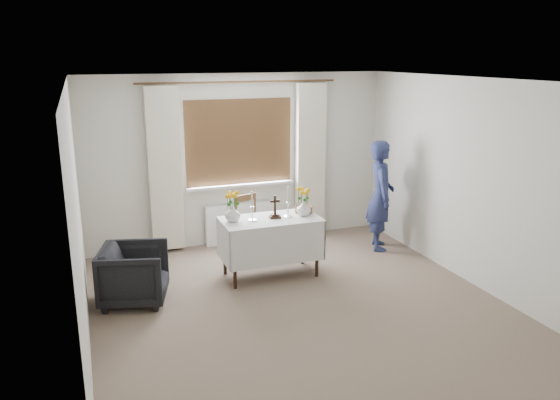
{
  "coord_description": "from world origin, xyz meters",
  "views": [
    {
      "loc": [
        -2.15,
        -5.12,
        2.76
      ],
      "look_at": [
        0.04,
        0.86,
        1.05
      ],
      "focal_mm": 35.0,
      "sensor_mm": 36.0,
      "label": 1
    }
  ],
  "objects_px": {
    "armchair": "(134,274)",
    "flower_vase_right": "(304,208)",
    "altar_table": "(271,247)",
    "wooden_cross": "(275,207)",
    "flower_vase_left": "(233,214)",
    "wooden_chair": "(252,225)",
    "person": "(381,195)"
  },
  "relations": [
    {
      "from": "flower_vase_left",
      "to": "wooden_cross",
      "type": "bearing_deg",
      "value": -3.97
    },
    {
      "from": "wooden_cross",
      "to": "flower_vase_left",
      "type": "distance_m",
      "value": 0.54
    },
    {
      "from": "person",
      "to": "flower_vase_right",
      "type": "relative_size",
      "value": 8.25
    },
    {
      "from": "flower_vase_left",
      "to": "wooden_chair",
      "type": "bearing_deg",
      "value": 58.47
    },
    {
      "from": "armchair",
      "to": "flower_vase_right",
      "type": "height_order",
      "value": "flower_vase_right"
    },
    {
      "from": "armchair",
      "to": "flower_vase_left",
      "type": "relative_size",
      "value": 3.64
    },
    {
      "from": "person",
      "to": "altar_table",
      "type": "bearing_deg",
      "value": 124.61
    },
    {
      "from": "wooden_chair",
      "to": "wooden_cross",
      "type": "height_order",
      "value": "wooden_cross"
    },
    {
      "from": "wooden_cross",
      "to": "armchair",
      "type": "bearing_deg",
      "value": -168.22
    },
    {
      "from": "altar_table",
      "to": "armchair",
      "type": "relative_size",
      "value": 1.69
    },
    {
      "from": "person",
      "to": "flower_vase_right",
      "type": "height_order",
      "value": "person"
    },
    {
      "from": "altar_table",
      "to": "wooden_chair",
      "type": "xyz_separation_m",
      "value": [
        0.03,
        0.86,
        0.04
      ]
    },
    {
      "from": "altar_table",
      "to": "flower_vase_left",
      "type": "bearing_deg",
      "value": 174.7
    },
    {
      "from": "altar_table",
      "to": "flower_vase_right",
      "type": "height_order",
      "value": "flower_vase_right"
    },
    {
      "from": "wooden_cross",
      "to": "flower_vase_left",
      "type": "height_order",
      "value": "wooden_cross"
    },
    {
      "from": "wooden_chair",
      "to": "flower_vase_left",
      "type": "relative_size",
      "value": 4.15
    },
    {
      "from": "wooden_chair",
      "to": "flower_vase_right",
      "type": "relative_size",
      "value": 4.34
    },
    {
      "from": "flower_vase_left",
      "to": "person",
      "type": "bearing_deg",
      "value": 9.57
    },
    {
      "from": "wooden_chair",
      "to": "flower_vase_right",
      "type": "bearing_deg",
      "value": -82.6
    },
    {
      "from": "wooden_cross",
      "to": "flower_vase_right",
      "type": "xyz_separation_m",
      "value": [
        0.38,
        -0.02,
        -0.05
      ]
    },
    {
      "from": "flower_vase_left",
      "to": "flower_vase_right",
      "type": "bearing_deg",
      "value": -3.72
    },
    {
      "from": "wooden_cross",
      "to": "flower_vase_left",
      "type": "bearing_deg",
      "value": -178.63
    },
    {
      "from": "altar_table",
      "to": "flower_vase_right",
      "type": "distance_m",
      "value": 0.65
    },
    {
      "from": "flower_vase_left",
      "to": "flower_vase_right",
      "type": "distance_m",
      "value": 0.92
    },
    {
      "from": "flower_vase_right",
      "to": "armchair",
      "type": "bearing_deg",
      "value": -175.28
    },
    {
      "from": "altar_table",
      "to": "wooden_cross",
      "type": "distance_m",
      "value": 0.53
    },
    {
      "from": "wooden_chair",
      "to": "armchair",
      "type": "height_order",
      "value": "wooden_chair"
    },
    {
      "from": "wooden_chair",
      "to": "person",
      "type": "height_order",
      "value": "person"
    },
    {
      "from": "wooden_cross",
      "to": "wooden_chair",
      "type": "bearing_deg",
      "value": 97.63
    },
    {
      "from": "wooden_chair",
      "to": "armchair",
      "type": "bearing_deg",
      "value": -166.56
    },
    {
      "from": "person",
      "to": "wooden_chair",
      "type": "bearing_deg",
      "value": 97.74
    },
    {
      "from": "wooden_cross",
      "to": "flower_vase_right",
      "type": "distance_m",
      "value": 0.39
    }
  ]
}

